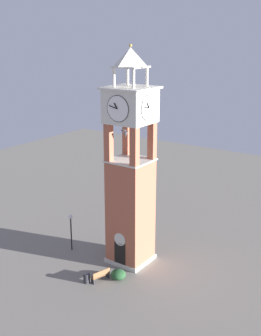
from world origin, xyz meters
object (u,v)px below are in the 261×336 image
lamp_post (71,225)px  trash_bin (87,278)px  park_bench (101,275)px  clock_tower (130,177)px

lamp_post → trash_bin: 6.16m
park_bench → trash_bin: bearing=-131.9°
park_bench → lamp_post: bearing=154.5°
trash_bin → clock_tower: bearing=81.5°
clock_tower → lamp_post: (-5.44, -1.52, -5.12)m
park_bench → trash_bin: size_ratio=2.07×
lamp_post → park_bench: bearing=-25.5°
lamp_post → trash_bin: lamp_post is taller
lamp_post → trash_bin: size_ratio=4.27×
clock_tower → trash_bin: bearing=-98.5°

